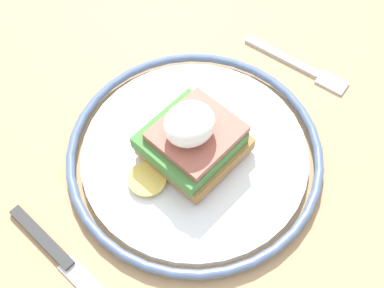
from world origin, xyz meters
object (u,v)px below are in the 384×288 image
object	(u,v)px
fork	(300,66)
plate	(192,157)
sandwich	(191,140)
knife	(64,260)

from	to	relation	value
fork	plate	bearing A→B (deg)	-2.56
plate	fork	bearing A→B (deg)	177.44
sandwich	fork	size ratio (longest dim) A/B	0.88
sandwich	knife	world-z (taller)	sandwich
fork	knife	bearing A→B (deg)	-3.68
sandwich	fork	world-z (taller)	sandwich
knife	sandwich	bearing A→B (deg)	175.23
fork	knife	xyz separation A→B (m)	(0.36, -0.02, 0.00)
fork	knife	world-z (taller)	knife
fork	knife	distance (m)	0.36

